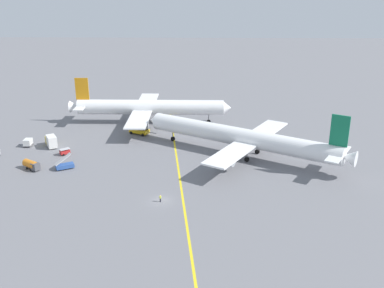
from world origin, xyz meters
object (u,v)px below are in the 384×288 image
at_px(airliner_at_gate_left, 149,108).
at_px(gse_container_dolly_flat, 28,142).
at_px(gse_catering_truck_tall, 51,141).
at_px(ground_crew_wing_walker_right, 160,198).
at_px(gse_fuel_bowser_stubby, 32,165).
at_px(airliner_being_pushed, 242,138).
at_px(pushback_tug, 139,130).
at_px(gse_baggage_cart_near_cluster, 65,152).
at_px(gse_stair_truck_yellow, 65,165).

relative_size(airliner_at_gate_left, gse_container_dolly_flat, 16.72).
height_order(gse_catering_truck_tall, ground_crew_wing_walker_right, gse_catering_truck_tall).
bearing_deg(gse_fuel_bowser_stubby, gse_catering_truck_tall, 91.30).
bearing_deg(airliner_being_pushed, gse_catering_truck_tall, 174.16).
xyz_separation_m(gse_catering_truck_tall, ground_crew_wing_walker_right, (34.70, -33.46, -0.92)).
bearing_deg(airliner_at_gate_left, ground_crew_wing_walker_right, -81.14).
xyz_separation_m(airliner_being_pushed, gse_catering_truck_tall, (-54.60, 5.59, -3.46)).
bearing_deg(ground_crew_wing_walker_right, gse_catering_truck_tall, 136.04).
bearing_deg(airliner_being_pushed, ground_crew_wing_walker_right, -125.54).
height_order(pushback_tug, gse_baggage_cart_near_cluster, pushback_tug).
distance_m(airliner_being_pushed, gse_fuel_bowser_stubby, 55.48).
height_order(airliner_at_gate_left, gse_stair_truck_yellow, airliner_at_gate_left).
distance_m(pushback_tug, gse_fuel_bowser_stubby, 37.11).
xyz_separation_m(airliner_at_gate_left, gse_container_dolly_flat, (-32.78, -23.31, -4.24)).
xyz_separation_m(gse_baggage_cart_near_cluster, gse_stair_truck_yellow, (2.86, -9.85, 0.16)).
bearing_deg(airliner_at_gate_left, gse_fuel_bowser_stubby, -122.24).
xyz_separation_m(airliner_at_gate_left, gse_stair_truck_yellow, (-17.20, -39.66, -4.39)).
height_order(gse_fuel_bowser_stubby, gse_container_dolly_flat, gse_fuel_bowser_stubby).
bearing_deg(ground_crew_wing_walker_right, gse_baggage_cart_near_cluster, 136.68).
relative_size(gse_container_dolly_flat, ground_crew_wing_walker_right, 2.01).
xyz_separation_m(gse_baggage_cart_near_cluster, ground_crew_wing_walker_right, (28.96, -27.31, -0.02)).
relative_size(gse_baggage_cart_near_cluster, gse_container_dolly_flat, 0.96).
distance_m(gse_catering_truck_tall, ground_crew_wing_walker_right, 48.21).
distance_m(airliner_at_gate_left, gse_stair_truck_yellow, 43.45).
xyz_separation_m(airliner_being_pushed, ground_crew_wing_walker_right, (-19.91, -27.87, -4.37)).
distance_m(pushback_tug, gse_baggage_cart_near_cluster, 25.71).
bearing_deg(airliner_at_gate_left, gse_container_dolly_flat, -144.58).
relative_size(airliner_being_pushed, gse_container_dolly_flat, 16.86).
bearing_deg(gse_baggage_cart_near_cluster, gse_stair_truck_yellow, -73.82).
height_order(gse_baggage_cart_near_cluster, gse_container_dolly_flat, gse_container_dolly_flat).
bearing_deg(gse_stair_truck_yellow, gse_catering_truck_tall, 118.24).
xyz_separation_m(airliner_at_gate_left, pushback_tug, (-2.03, -11.48, -4.23)).
height_order(gse_stair_truck_yellow, ground_crew_wing_walker_right, gse_stair_truck_yellow).
distance_m(gse_stair_truck_yellow, ground_crew_wing_walker_right, 31.41).
relative_size(airliner_being_pushed, gse_catering_truck_tall, 8.75).
relative_size(gse_container_dolly_flat, gse_stair_truck_yellow, 0.66).
distance_m(gse_fuel_bowser_stubby, gse_baggage_cart_near_cluster, 11.79).
distance_m(airliner_at_gate_left, ground_crew_wing_walker_right, 57.99).
relative_size(pushback_tug, gse_fuel_bowser_stubby, 1.76).
bearing_deg(airliner_being_pushed, gse_fuel_bowser_stubby, -168.49).
bearing_deg(gse_container_dolly_flat, pushback_tug, 21.05).
relative_size(airliner_at_gate_left, gse_baggage_cart_near_cluster, 17.39).
bearing_deg(pushback_tug, gse_container_dolly_flat, -158.95).
xyz_separation_m(airliner_at_gate_left, gse_baggage_cart_near_cluster, (-20.06, -29.81, -4.55)).
xyz_separation_m(gse_fuel_bowser_stubby, gse_baggage_cart_near_cluster, (5.36, 10.49, -0.47)).
distance_m(gse_container_dolly_flat, ground_crew_wing_walker_right, 53.67).
bearing_deg(gse_catering_truck_tall, gse_fuel_bowser_stubby, -88.70).
bearing_deg(gse_baggage_cart_near_cluster, ground_crew_wing_walker_right, -43.32).
distance_m(gse_baggage_cart_near_cluster, ground_crew_wing_walker_right, 39.81).
relative_size(airliner_being_pushed, ground_crew_wing_walker_right, 33.84).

